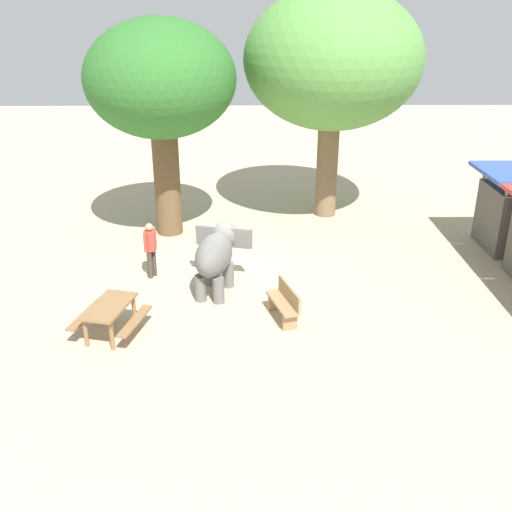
{
  "coord_description": "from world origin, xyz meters",
  "views": [
    {
      "loc": [
        15.27,
        0.7,
        7.18
      ],
      "look_at": [
        0.65,
        0.89,
        0.8
      ],
      "focal_mm": 40.76,
      "sensor_mm": 36.0,
      "label": 1
    }
  ],
  "objects_px": {
    "wooden_bench": "(285,302)",
    "elephant": "(217,254)",
    "picnic_table_near": "(110,312)",
    "person_handler": "(150,246)",
    "shade_tree_secondary": "(332,61)",
    "shade_tree_main": "(161,82)"
  },
  "relations": [
    {
      "from": "shade_tree_main",
      "to": "shade_tree_secondary",
      "type": "height_order",
      "value": "shade_tree_secondary"
    },
    {
      "from": "person_handler",
      "to": "wooden_bench",
      "type": "relative_size",
      "value": 1.11
    },
    {
      "from": "person_handler",
      "to": "wooden_bench",
      "type": "height_order",
      "value": "person_handler"
    },
    {
      "from": "wooden_bench",
      "to": "picnic_table_near",
      "type": "distance_m",
      "value": 4.18
    },
    {
      "from": "wooden_bench",
      "to": "shade_tree_secondary",
      "type": "bearing_deg",
      "value": -30.81
    },
    {
      "from": "shade_tree_secondary",
      "to": "picnic_table_near",
      "type": "bearing_deg",
      "value": -35.7
    },
    {
      "from": "shade_tree_main",
      "to": "wooden_bench",
      "type": "distance_m",
      "value": 8.28
    },
    {
      "from": "person_handler",
      "to": "picnic_table_near",
      "type": "relative_size",
      "value": 0.89
    },
    {
      "from": "elephant",
      "to": "picnic_table_near",
      "type": "distance_m",
      "value": 3.37
    },
    {
      "from": "shade_tree_secondary",
      "to": "wooden_bench",
      "type": "height_order",
      "value": "shade_tree_secondary"
    },
    {
      "from": "wooden_bench",
      "to": "elephant",
      "type": "bearing_deg",
      "value": 29.59
    },
    {
      "from": "elephant",
      "to": "shade_tree_secondary",
      "type": "xyz_separation_m",
      "value": [
        -6.1,
        3.68,
        4.36
      ]
    },
    {
      "from": "elephant",
      "to": "wooden_bench",
      "type": "relative_size",
      "value": 1.65
    },
    {
      "from": "person_handler",
      "to": "shade_tree_secondary",
      "type": "distance_m",
      "value": 8.89
    },
    {
      "from": "person_handler",
      "to": "picnic_table_near",
      "type": "xyz_separation_m",
      "value": [
        3.15,
        -0.49,
        -0.36
      ]
    },
    {
      "from": "elephant",
      "to": "picnic_table_near",
      "type": "relative_size",
      "value": 1.32
    },
    {
      "from": "elephant",
      "to": "shade_tree_main",
      "type": "distance_m",
      "value": 6.1
    },
    {
      "from": "elephant",
      "to": "shade_tree_secondary",
      "type": "relative_size",
      "value": 0.31
    },
    {
      "from": "shade_tree_main",
      "to": "shade_tree_secondary",
      "type": "bearing_deg",
      "value": 107.93
    },
    {
      "from": "picnic_table_near",
      "to": "shade_tree_secondary",
      "type": "bearing_deg",
      "value": -21.73
    },
    {
      "from": "elephant",
      "to": "person_handler",
      "type": "height_order",
      "value": "elephant"
    },
    {
      "from": "elephant",
      "to": "person_handler",
      "type": "relative_size",
      "value": 1.48
    }
  ]
}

